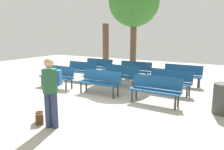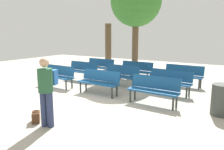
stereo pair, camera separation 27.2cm
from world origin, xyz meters
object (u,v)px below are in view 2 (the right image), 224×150
bench_r2_c1 (136,70)px  trash_bin (222,100)px  bench_r2_c2 (183,74)px  visitor_with_backpack (47,88)px  tree_1 (136,2)px  handbag (36,117)px  bench_r0_c1 (99,81)px  bench_r0_c0 (58,75)px  tree_0 (108,47)px  bench_r0_c2 (154,88)px  bench_r1_c0 (82,70)px  bench_r1_c2 (170,80)px  bench_r2_c0 (100,66)px  bench_r1_c1 (121,74)px

bench_r2_c1 → trash_bin: size_ratio=1.90×
bench_r2_c2 → visitor_with_backpack: visitor_with_backpack is taller
bench_r2_c1 → trash_bin: bench_r2_c1 is taller
tree_1 → handbag: (0.71, -7.15, -3.65)m
handbag → trash_bin: bearing=37.2°
bench_r0_c1 → visitor_with_backpack: visitor_with_backpack is taller
bench_r0_c0 → tree_0: (-0.64, 4.90, 0.88)m
bench_r0_c2 → handbag: 3.53m
bench_r0_c2 → bench_r2_c1: size_ratio=1.00×
trash_bin → bench_r2_c1: bearing=143.7°
visitor_with_backpack → bench_r0_c1: bearing=-96.0°
tree_0 → bench_r1_c0: bearing=-78.2°
bench_r0_c2 → bench_r1_c2: 1.43m
handbag → bench_r1_c2: bearing=64.5°
bench_r0_c1 → tree_0: tree_0 is taller
bench_r0_c1 → visitor_with_backpack: 3.02m
tree_0 → visitor_with_backpack: 8.57m
bench_r1_c0 → bench_r2_c2: same height
bench_r1_c0 → visitor_with_backpack: size_ratio=0.98×
bench_r0_c1 → tree_0: 5.74m
tree_1 → trash_bin: size_ratio=6.04×
bench_r0_c0 → bench_r2_c2: size_ratio=1.01×
bench_r0_c0 → handbag: size_ratio=4.56×
visitor_with_backpack → bench_r1_c2: bearing=-127.2°
bench_r2_c0 → visitor_with_backpack: size_ratio=0.98×
bench_r1_c1 → bench_r2_c0: same height
bench_r2_c1 → tree_0: 3.62m
bench_r1_c2 → bench_r2_c1: bearing=147.0°
bench_r1_c2 → bench_r2_c0: size_ratio=1.01×
bench_r1_c2 → bench_r2_c1: size_ratio=1.01×
bench_r1_c1 → bench_r1_c2: (2.10, -0.12, 0.00)m
bench_r0_c1 → bench_r0_c0: bearing=179.9°
bench_r2_c1 → trash_bin: bearing=-34.6°
bench_r1_c2 → tree_1: size_ratio=0.32×
bench_r1_c1 → tree_0: (-2.83, 3.45, 0.88)m
handbag → bench_r2_c2: bearing=69.5°
tree_1 → bench_r0_c1: bearing=-81.9°
bench_r2_c1 → bench_r2_c2: same height
bench_r0_c2 → bench_r1_c0: 4.45m
bench_r0_c1 → tree_0: bearing=120.5°
bench_r1_c0 → tree_1: size_ratio=0.31×
bench_r2_c1 → bench_r1_c2: bearing=-34.7°
bench_r0_c2 → bench_r2_c0: (-4.16, 3.05, 0.00)m
bench_r2_c1 → bench_r1_c0: bearing=-145.4°
bench_r0_c0 → tree_0: 5.02m
bench_r2_c0 → bench_r2_c1: bearing=-0.9°
bench_r1_c2 → bench_r2_c0: same height
bench_r1_c0 → bench_r2_c1: size_ratio=1.00×
bench_r1_c0 → bench_r2_c1: bearing=34.7°
bench_r0_c2 → handbag: bench_r0_c2 is taller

